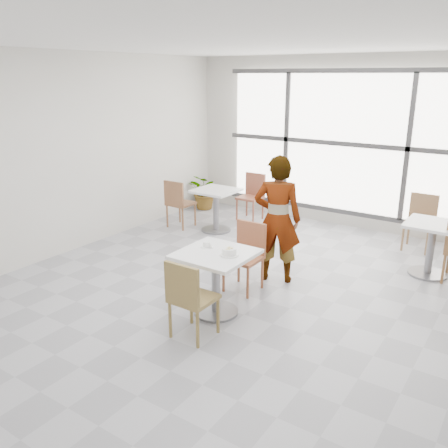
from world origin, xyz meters
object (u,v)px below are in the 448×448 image
Objects in this scene: coffee_cup at (207,245)px; bg_table_left at (216,204)px; oatmeal_bowl at (229,252)px; person at (277,220)px; bg_chair_left_near at (178,201)px; plant_left at (206,192)px; bg_table_right at (432,241)px; bg_chair_left_far at (252,193)px; chair_far at (247,251)px; bg_chair_right_far at (421,218)px; chair_near at (189,295)px; main_table at (216,271)px.

coffee_cup reaches higher than bg_table_left.
oatmeal_bowl is 1.21m from person.
plant_left is at bearing -75.95° from bg_chair_left_near.
bg_table_right is at bearing -176.01° from bg_chair_left_near.
chair_far is at bearing -60.51° from bg_chair_left_far.
person is at bearing -38.91° from plant_left.
chair_far is at bearing -136.60° from bg_table_right.
chair_far is 3.17m from bg_chair_right_far.
bg_chair_left_near is 4.07m from bg_chair_right_far.
chair_near and bg_chair_left_near have the same top height.
chair_far and bg_chair_right_far have the same top height.
bg_chair_right_far reaches higher than plant_left.
chair_near is 1.00× the size of chair_far.
bg_chair_left_near is 1.00× the size of bg_chair_right_far.
plant_left is at bearing -60.63° from person.
bg_chair_left_far is 1.20× the size of plant_left.
oatmeal_bowl is at bearing 139.11° from bg_chair_left_near.
coffee_cup is 0.18× the size of bg_chair_right_far.
bg_table_right is at bearing 0.95° from bg_table_left.
plant_left is (-2.55, 3.45, -0.42)m from coffee_cup.
bg_chair_left_far is at bearing -67.60° from chair_near.
bg_chair_left_far is at bearing 119.49° from chair_far.
person is (0.19, 0.44, 0.35)m from chair_far.
bg_table_left is at bearing -161.17° from bg_chair_right_far.
chair_far is 2.57m from bg_table_right.
main_table is at bearing 136.94° from bg_chair_left_near.
chair_far is 2.39m from bg_table_left.
chair_near and bg_chair_right_far have the same top height.
chair_near is at bearing -107.78° from bg_chair_right_far.
bg_chair_left_near is at bearing -48.85° from chair_near.
bg_chair_left_far is at bearing -178.35° from bg_chair_right_far.
bg_table_right is 0.86× the size of bg_chair_right_far.
bg_table_left is 0.86× the size of bg_chair_left_far.
chair_near is at bearing -68.10° from coffee_cup.
coffee_cup is 2.88m from bg_table_left.
main_table is 3.83m from bg_chair_left_far.
coffee_cup is (-0.12, -0.70, 0.28)m from chair_far.
bg_chair_left_near is at bearing -43.84° from person.
main_table is at bearing 62.34° from person.
coffee_cup reaches higher than bg_table_right.
chair_near is 4.44m from bg_chair_left_far.
chair_far is at bearing 44.67° from person.
chair_far is 1.00× the size of bg_chair_left_near.
bg_chair_left_far is at bearing 164.55° from bg_table_right.
bg_chair_right_far is at bearing 0.62° from plant_left.
bg_table_left is at bearing -98.47° from bg_chair_left_far.
plant_left is at bearing 167.79° from bg_table_right.
bg_chair_left_near reaches higher than oatmeal_bowl.
coffee_cup is at bearing 53.01° from person.
bg_table_left is (-1.87, 1.27, -0.36)m from person.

